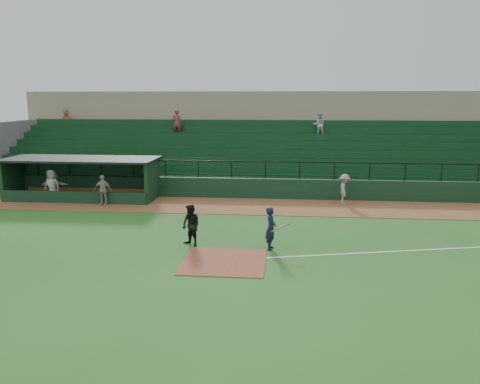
{
  "coord_description": "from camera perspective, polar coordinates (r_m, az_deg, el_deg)",
  "views": [
    {
      "loc": [
        2.13,
        -17.02,
        5.8
      ],
      "look_at": [
        0.0,
        5.0,
        1.4
      ],
      "focal_mm": 35.03,
      "sensor_mm": 36.0,
      "label": 1
    }
  ],
  "objects": [
    {
      "name": "warning_track",
      "position": [
        25.77,
        0.64,
        -1.73
      ],
      "size": [
        40.0,
        4.0,
        0.03
      ],
      "primitive_type": "cube",
      "color": "brown",
      "rests_on": "ground"
    },
    {
      "name": "stadium_structure",
      "position": [
        33.73,
        1.88,
        5.29
      ],
      "size": [
        38.0,
        13.08,
        6.4
      ],
      "color": "black",
      "rests_on": "ground"
    },
    {
      "name": "runner",
      "position": [
        26.68,
        12.59,
        0.33
      ],
      "size": [
        0.76,
        1.16,
        1.69
      ],
      "primitive_type": "imported",
      "rotation": [
        0.0,
        0.0,
        1.45
      ],
      "color": "gray",
      "rests_on": "warning_track"
    },
    {
      "name": "dugout",
      "position": [
        29.45,
        -18.35,
        1.95
      ],
      "size": [
        8.9,
        3.2,
        2.42
      ],
      "color": "black",
      "rests_on": "ground"
    },
    {
      "name": "dugout_player_b",
      "position": [
        28.76,
        -21.92,
        0.73
      ],
      "size": [
        0.95,
        0.66,
        1.85
      ],
      "primitive_type": "imported",
      "rotation": [
        0.0,
        0.0,
        -0.08
      ],
      "color": "#9B9691",
      "rests_on": "warning_track"
    },
    {
      "name": "dugout_player_c",
      "position": [
        28.91,
        -21.68,
        0.66
      ],
      "size": [
        1.62,
        0.6,
        1.71
      ],
      "primitive_type": "imported",
      "rotation": [
        0.0,
        0.0,
        3.2
      ],
      "color": "gray",
      "rests_on": "warning_track"
    },
    {
      "name": "dugout_player_a",
      "position": [
        26.91,
        -16.38,
        0.24
      ],
      "size": [
        1.01,
        0.46,
        1.69
      ],
      "primitive_type": "imported",
      "rotation": [
        0.0,
        0.0,
        -0.05
      ],
      "color": "#A49E99",
      "rests_on": "warning_track"
    },
    {
      "name": "ground",
      "position": [
        18.1,
        -1.54,
        -7.44
      ],
      "size": [
        90.0,
        90.0,
        0.0
      ],
      "primitive_type": "plane",
      "color": "#255D1E",
      "rests_on": "ground"
    },
    {
      "name": "batter_at_plate",
      "position": [
        18.34,
        3.78,
        -4.45
      ],
      "size": [
        1.02,
        0.69,
        1.69
      ],
      "color": "black",
      "rests_on": "ground"
    },
    {
      "name": "foul_line",
      "position": [
        20.0,
        22.48,
        -6.48
      ],
      "size": [
        17.49,
        4.44,
        0.01
      ],
      "primitive_type": "cube",
      "rotation": [
        0.0,
        0.0,
        0.24
      ],
      "color": "white",
      "rests_on": "ground"
    },
    {
      "name": "home_plate_dirt",
      "position": [
        17.16,
        -1.95,
        -8.45
      ],
      "size": [
        3.0,
        3.0,
        0.03
      ],
      "primitive_type": "cube",
      "color": "brown",
      "rests_on": "ground"
    },
    {
      "name": "umpire",
      "position": [
        18.85,
        -5.99,
        -4.06
      ],
      "size": [
        1.04,
        1.0,
        1.69
      ],
      "primitive_type": "imported",
      "rotation": [
        0.0,
        0.0,
        -0.64
      ],
      "color": "black",
      "rests_on": "ground"
    }
  ]
}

